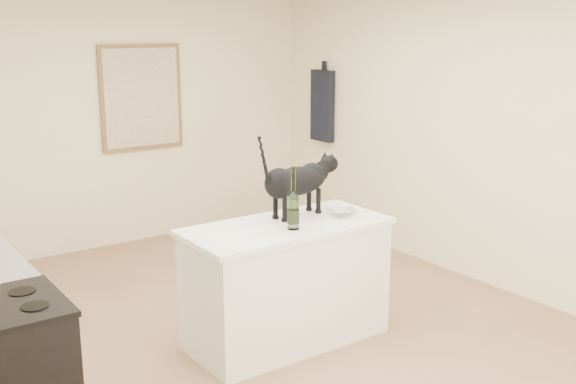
{
  "coord_description": "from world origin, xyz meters",
  "views": [
    {
      "loc": [
        -2.63,
        -4.06,
        2.29
      ],
      "look_at": [
        0.15,
        -0.15,
        1.12
      ],
      "focal_mm": 42.75,
      "sensor_mm": 36.0,
      "label": 1
    }
  ],
  "objects": [
    {
      "name": "glass_bowl",
      "position": [
        0.56,
        -0.27,
        0.93
      ],
      "size": [
        0.24,
        0.24,
        0.05
      ],
      "primitive_type": "imported",
      "rotation": [
        0.0,
        0.0,
        -0.15
      ],
      "color": "white",
      "rests_on": "island_top"
    },
    {
      "name": "artwork_frame",
      "position": [
        0.3,
        2.72,
        1.55
      ],
      "size": [
        0.9,
        0.03,
        1.1
      ],
      "primitive_type": "cube",
      "color": "brown",
      "rests_on": "wall_back"
    },
    {
      "name": "wall_back",
      "position": [
        0.0,
        2.75,
        1.3
      ],
      "size": [
        4.5,
        0.0,
        4.5
      ],
      "primitive_type": "plane",
      "rotation": [
        1.57,
        0.0,
        0.0
      ],
      "color": "beige",
      "rests_on": "ground"
    },
    {
      "name": "island_base",
      "position": [
        0.1,
        -0.2,
        0.43
      ],
      "size": [
        1.44,
        0.67,
        0.86
      ],
      "primitive_type": "cube",
      "color": "white",
      "rests_on": "floor"
    },
    {
      "name": "wall_right",
      "position": [
        2.25,
        0.0,
        1.3
      ],
      "size": [
        0.0,
        5.5,
        5.5
      ],
      "primitive_type": "plane",
      "rotation": [
        1.57,
        0.0,
        -1.57
      ],
      "color": "beige",
      "rests_on": "ground"
    },
    {
      "name": "wine_bottle",
      "position": [
        0.07,
        -0.33,
        1.1
      ],
      "size": [
        0.08,
        0.08,
        0.39
      ],
      "primitive_type": "cylinder",
      "rotation": [
        0.0,
        0.0,
        -0.0
      ],
      "color": "#335D25",
      "rests_on": "island_top"
    },
    {
      "name": "hanging_garment",
      "position": [
        2.19,
        2.05,
        1.4
      ],
      "size": [
        0.08,
        0.34,
        0.8
      ],
      "primitive_type": "cube",
      "color": "black",
      "rests_on": "wall_right"
    },
    {
      "name": "black_cat",
      "position": [
        0.28,
        -0.07,
        1.14
      ],
      "size": [
        0.7,
        0.28,
        0.48
      ],
      "primitive_type": null,
      "rotation": [
        0.0,
        0.0,
        0.12
      ],
      "color": "black",
      "rests_on": "island_top"
    },
    {
      "name": "floor",
      "position": [
        0.0,
        0.0,
        0.0
      ],
      "size": [
        5.5,
        5.5,
        0.0
      ],
      "primitive_type": "plane",
      "color": "#9B7153",
      "rests_on": "ground"
    },
    {
      "name": "artwork_canvas",
      "position": [
        0.3,
        2.7,
        1.55
      ],
      "size": [
        0.82,
        0.0,
        1.02
      ],
      "primitive_type": "cube",
      "color": "beige",
      "rests_on": "wall_back"
    },
    {
      "name": "island_top",
      "position": [
        0.1,
        -0.2,
        0.88
      ],
      "size": [
        1.5,
        0.7,
        0.04
      ],
      "primitive_type": "cube",
      "color": "white",
      "rests_on": "island_base"
    }
  ]
}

